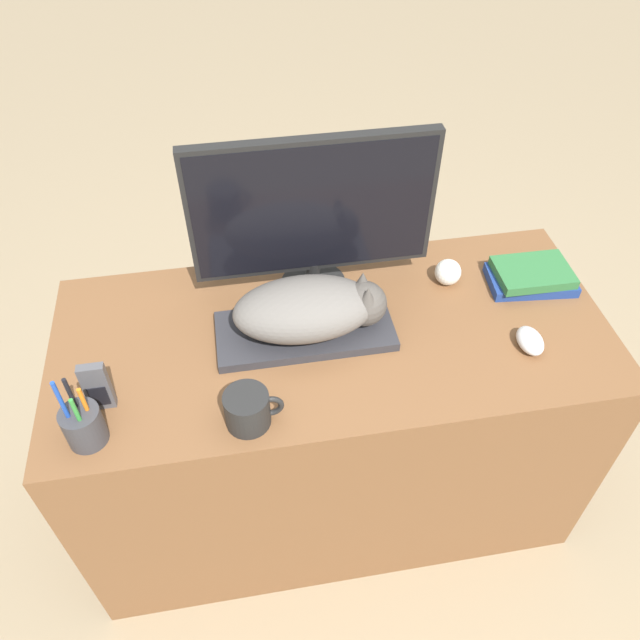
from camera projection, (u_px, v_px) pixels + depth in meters
The scene contains 11 objects.
ground_plane at pixel (348, 580), 1.84m from camera, with size 12.00×12.00×0.00m, color #998466.
desk at pixel (331, 422), 1.78m from camera, with size 1.36×0.61×0.75m.
keyboard at pixel (305, 331), 1.51m from camera, with size 0.43×0.18×0.02m.
cat at pixel (313, 308), 1.45m from camera, with size 0.37×0.19×0.13m.
monitor at pixel (313, 212), 1.47m from camera, with size 0.59×0.17×0.43m.
computer_mouse at pixel (530, 341), 1.47m from camera, with size 0.06×0.09×0.04m.
coffee_mug at pixel (248, 409), 1.30m from camera, with size 0.13×0.10×0.08m.
pen_cup at pixel (83, 425), 1.27m from camera, with size 0.08×0.08×0.20m.
baseball at pixel (448, 272), 1.62m from camera, with size 0.07×0.07×0.07m.
phone at pixel (97, 387), 1.32m from camera, with size 0.06×0.02×0.13m.
book_stack at pixel (532, 276), 1.62m from camera, with size 0.23×0.15×0.05m.
Camera 1 is at (-0.21, -0.72, 1.85)m, focal length 35.00 mm.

